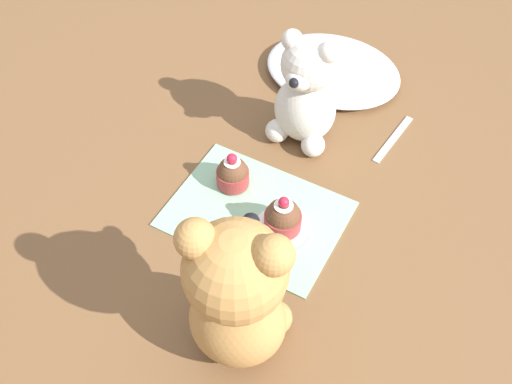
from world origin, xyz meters
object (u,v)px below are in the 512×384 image
(saucer_plate, at_px, (282,227))
(cupcake_near_tan_bear, at_px, (283,217))
(teddy_bear_cream, at_px, (305,94))
(teaspoon, at_px, (393,139))
(cupcake_near_cream_bear, at_px, (233,173))
(teddy_bear_tan, at_px, (237,294))

(saucer_plate, bearing_deg, cupcake_near_tan_bear, 90.00)
(teddy_bear_cream, bearing_deg, teaspoon, 25.66)
(teddy_bear_cream, relative_size, cupcake_near_tan_bear, 3.05)
(cupcake_near_cream_bear, xyz_separation_m, cupcake_near_tan_bear, (0.11, -0.04, 0.00))
(teddy_bear_tan, height_order, cupcake_near_cream_bear, teddy_bear_tan)
(teddy_bear_cream, height_order, teddy_bear_tan, teddy_bear_tan)
(teddy_bear_tan, bearing_deg, cupcake_near_cream_bear, -72.66)
(teddy_bear_tan, height_order, teaspoon, teddy_bear_tan)
(cupcake_near_cream_bear, xyz_separation_m, teaspoon, (0.19, 0.22, -0.03))
(teddy_bear_tan, relative_size, cupcake_near_cream_bear, 3.88)
(saucer_plate, bearing_deg, teaspoon, 73.06)
(teddy_bear_cream, bearing_deg, saucer_plate, -71.75)
(cupcake_near_cream_bear, bearing_deg, saucer_plate, -20.52)
(saucer_plate, bearing_deg, cupcake_near_cream_bear, 159.48)
(teddy_bear_tan, relative_size, cupcake_near_tan_bear, 3.82)
(cupcake_near_tan_bear, bearing_deg, teddy_bear_cream, 107.65)
(teddy_bear_tan, bearing_deg, teddy_bear_cream, -90.70)
(teddy_bear_tan, relative_size, teaspoon, 1.99)
(teddy_bear_cream, relative_size, cupcake_near_cream_bear, 3.10)
(cupcake_near_cream_bear, bearing_deg, cupcake_near_tan_bear, -20.52)
(teddy_bear_cream, distance_m, teddy_bear_tan, 0.40)
(teddy_bear_cream, height_order, saucer_plate, teddy_bear_cream)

